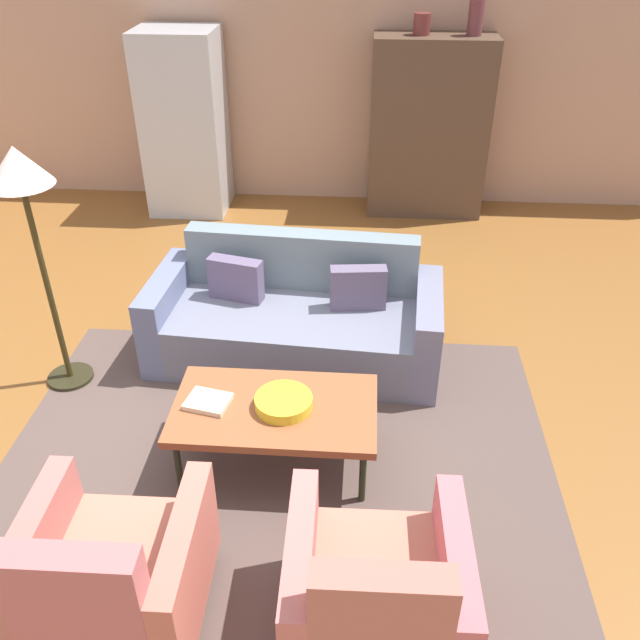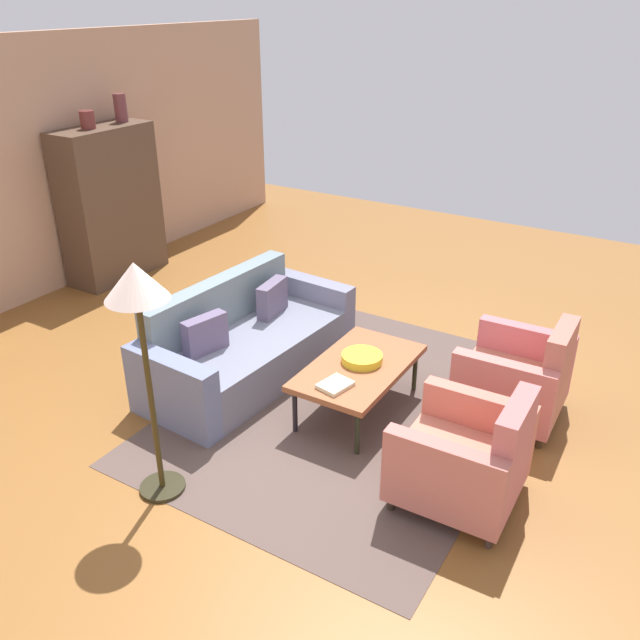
% 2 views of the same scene
% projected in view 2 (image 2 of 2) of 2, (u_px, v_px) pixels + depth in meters
% --- Properties ---
extents(ground_plane, '(11.75, 11.75, 0.00)m').
position_uv_depth(ground_plane, '(291.00, 407.00, 5.65)').
color(ground_plane, brown).
extents(area_rug, '(3.40, 2.60, 0.01)m').
position_uv_depth(area_rug, '(352.00, 407.00, 5.64)').
color(area_rug, brown).
rests_on(area_rug, ground).
extents(couch, '(2.16, 1.04, 0.86)m').
position_uv_depth(couch, '(243.00, 344.00, 6.04)').
color(couch, slate).
rests_on(couch, ground).
extents(coffee_table, '(1.20, 0.70, 0.44)m').
position_uv_depth(coffee_table, '(359.00, 369.00, 5.44)').
color(coffee_table, black).
rests_on(coffee_table, ground).
extents(armchair_left, '(0.81, 0.81, 0.88)m').
position_uv_depth(armchair_left, '(469.00, 460.00, 4.46)').
color(armchair_left, black).
rests_on(armchair_left, ground).
extents(armchair_right, '(0.82, 0.82, 0.88)m').
position_uv_depth(armchair_right, '(520.00, 380.00, 5.38)').
color(armchair_right, '#302917').
rests_on(armchair_right, ground).
extents(fruit_bowl, '(0.34, 0.34, 0.07)m').
position_uv_depth(fruit_bowl, '(362.00, 358.00, 5.45)').
color(fruit_bowl, gold).
rests_on(fruit_bowl, coffee_table).
extents(book_stack, '(0.28, 0.25, 0.03)m').
position_uv_depth(book_stack, '(335.00, 385.00, 5.11)').
color(book_stack, beige).
rests_on(book_stack, coffee_table).
extents(cabinet, '(1.20, 0.51, 1.80)m').
position_uv_depth(cabinet, '(110.00, 204.00, 7.89)').
color(cabinet, '#4E382A').
rests_on(cabinet, ground).
extents(vase_tall, '(0.16, 0.16, 0.19)m').
position_uv_depth(vase_tall, '(87.00, 120.00, 7.33)').
color(vase_tall, maroon).
rests_on(vase_tall, cabinet).
extents(vase_round, '(0.15, 0.15, 0.32)m').
position_uv_depth(vase_round, '(121.00, 108.00, 7.69)').
color(vase_round, brown).
rests_on(vase_round, cabinet).
extents(floor_lamp, '(0.40, 0.40, 1.72)m').
position_uv_depth(floor_lamp, '(138.00, 304.00, 4.08)').
color(floor_lamp, black).
rests_on(floor_lamp, ground).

